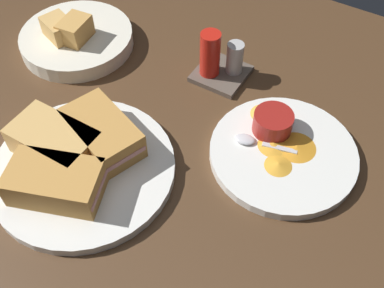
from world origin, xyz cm
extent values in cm
cube|color=#4C331E|center=(0.00, 0.00, -1.50)|extent=(110.00, 110.00, 3.00)
cylinder|color=white|center=(0.24, -7.96, 0.80)|extent=(27.95, 27.95, 1.60)
cube|color=#C68C42|center=(0.42, -2.65, 4.00)|extent=(14.81, 11.59, 4.80)
cube|color=#DB938E|center=(0.42, -2.65, 4.00)|extent=(14.85, 11.10, 0.80)
cube|color=tan|center=(-5.07, -7.77, 4.00)|extent=(13.01, 7.62, 4.80)
cube|color=#DB938E|center=(-5.07, -7.77, 4.00)|extent=(13.27, 7.01, 0.80)
cube|color=#C68C42|center=(0.06, -13.26, 4.00)|extent=(14.82, 11.61, 4.80)
cube|color=#DB938E|center=(0.06, -13.26, 4.00)|extent=(14.86, 11.13, 0.80)
cylinder|color=navy|center=(-0.96, -14.13, 3.25)|extent=(6.18, 6.18, 3.30)
cylinder|color=black|center=(-0.96, -14.13, 4.50)|extent=(5.07, 5.07, 0.60)
cube|color=silver|center=(-1.40, -4.80, 1.85)|extent=(1.06, 5.53, 0.40)
ellipsoid|color=silver|center=(-1.14, -10.29, 2.00)|extent=(2.35, 3.30, 0.80)
cylinder|color=white|center=(24.86, 10.49, 0.80)|extent=(23.08, 23.08, 1.60)
cylinder|color=maroon|center=(21.40, 13.38, 3.34)|extent=(6.32, 6.32, 3.47)
cylinder|color=olive|center=(21.40, 13.38, 4.67)|extent=(5.18, 5.18, 0.60)
cube|color=silver|center=(24.17, 10.33, 1.85)|extent=(5.54, 2.03, 0.40)
ellipsoid|color=silver|center=(18.81, 9.08, 2.00)|extent=(3.62, 2.87, 0.80)
cone|color=orange|center=(26.39, 11.82, 1.90)|extent=(7.45, 7.45, 0.60)
cone|color=gold|center=(21.22, 16.92, 1.90)|extent=(4.72, 4.72, 0.60)
cone|color=gold|center=(25.32, 7.35, 1.90)|extent=(5.14, 5.14, 0.60)
cone|color=orange|center=(26.28, 12.05, 1.90)|extent=(8.74, 8.74, 0.60)
cone|color=gold|center=(23.05, 10.59, 1.90)|extent=(6.21, 6.21, 0.60)
cone|color=gold|center=(18.83, 15.84, 1.90)|extent=(4.59, 4.59, 0.60)
cylinder|color=silver|center=(-20.38, 14.99, 1.50)|extent=(21.42, 21.42, 3.00)
cube|color=tan|center=(-19.06, 13.92, 5.03)|extent=(5.05, 6.46, 4.05)
cube|color=tan|center=(-22.14, 12.78, 4.85)|extent=(7.12, 6.14, 3.69)
cube|color=brown|center=(7.57, 21.83, 0.50)|extent=(9.00, 9.00, 1.00)
cylinder|color=red|center=(5.77, 20.63, 5.25)|extent=(3.60, 3.60, 8.50)
cylinder|color=#B2B2B2|center=(9.37, 23.23, 4.00)|extent=(3.00, 3.00, 6.00)
camera|label=1|loc=(35.20, -34.34, 57.75)|focal=42.90mm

